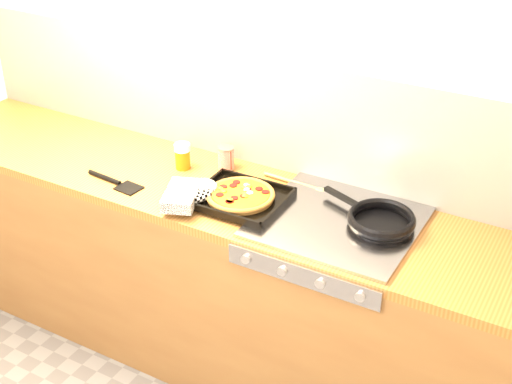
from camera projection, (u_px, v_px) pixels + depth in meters
The scene contains 9 objects.
room_shell at pixel (271, 114), 3.02m from camera, with size 3.20×3.20×3.20m.
counter_run at pixel (239, 282), 3.15m from camera, with size 3.20×0.62×0.90m.
stovetop at pixel (338, 222), 2.73m from camera, with size 0.60×0.56×0.02m, color #9D9CA2.
pizza_on_tray at pixel (225, 195), 2.84m from camera, with size 0.47×0.41×0.06m.
frying_pan at pixel (380, 220), 2.68m from camera, with size 0.45×0.33×0.04m.
tomato_can at pixel (226, 158), 3.10m from camera, with size 0.09×0.09×0.10m.
juice_glass at pixel (183, 156), 3.10m from camera, with size 0.08×0.08×0.12m.
wooden_spoon at pixel (301, 184), 2.98m from camera, with size 0.30×0.05×0.02m.
black_spatula at pixel (114, 182), 3.00m from camera, with size 0.29×0.09×0.02m.
Camera 1 is at (1.31, -1.06, 2.37)m, focal length 50.00 mm.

